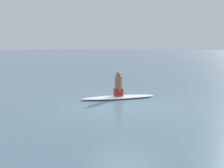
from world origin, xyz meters
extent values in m
plane|color=slate|center=(0.00, 0.00, 0.00)|extent=(400.00, 400.00, 0.00)
ellipsoid|color=white|center=(-0.97, 0.89, 0.05)|extent=(2.32, 2.93, 0.10)
cube|color=#A51E23|center=(-0.97, 0.89, 0.26)|extent=(0.41, 0.43, 0.31)
cylinder|color=brown|center=(-0.97, 0.89, 0.65)|extent=(0.40, 0.40, 0.52)
sphere|color=brown|center=(-0.97, 0.89, 1.00)|extent=(0.21, 0.21, 0.21)
cylinder|color=brown|center=(-1.12, 0.99, 0.58)|extent=(0.12, 0.12, 0.57)
cylinder|color=brown|center=(-0.83, 0.79, 0.58)|extent=(0.12, 0.12, 0.57)
camera|label=1|loc=(5.36, -7.23, 2.07)|focal=41.12mm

